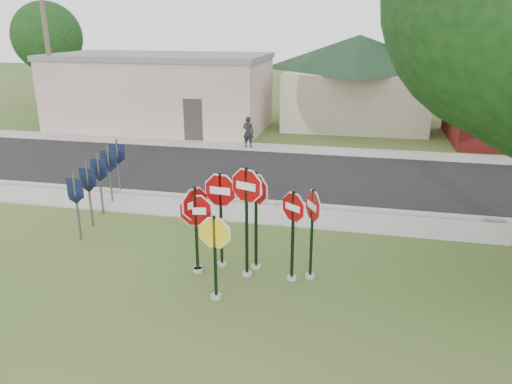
% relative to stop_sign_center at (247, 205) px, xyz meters
% --- Properties ---
extents(ground, '(120.00, 120.00, 0.00)m').
position_rel_stop_sign_center_xyz_m(ground, '(-0.11, -1.48, -1.82)').
color(ground, '#2D491B').
rests_on(ground, ground).
extents(sidewalk_near, '(60.00, 1.60, 0.06)m').
position_rel_stop_sign_center_xyz_m(sidewalk_near, '(-0.11, 4.02, -1.79)').
color(sidewalk_near, gray).
rests_on(sidewalk_near, ground).
extents(road, '(60.00, 7.00, 0.04)m').
position_rel_stop_sign_center_xyz_m(road, '(-0.11, 8.52, -1.80)').
color(road, black).
rests_on(road, ground).
extents(sidewalk_far, '(60.00, 1.60, 0.06)m').
position_rel_stop_sign_center_xyz_m(sidewalk_far, '(-0.11, 12.82, -1.79)').
color(sidewalk_far, gray).
rests_on(sidewalk_far, ground).
extents(curb, '(60.00, 0.20, 0.14)m').
position_rel_stop_sign_center_xyz_m(curb, '(-0.11, 5.02, -1.75)').
color(curb, gray).
rests_on(curb, ground).
extents(stop_sign_center, '(1.07, 0.39, 2.86)m').
position_rel_stop_sign_center_xyz_m(stop_sign_center, '(0.00, 0.00, 0.00)').
color(stop_sign_center, gray).
rests_on(stop_sign_center, ground).
extents(stop_sign_yellow, '(0.99, 0.24, 2.08)m').
position_rel_stop_sign_center_xyz_m(stop_sign_yellow, '(-0.42, -1.19, -0.60)').
color(stop_sign_yellow, gray).
rests_on(stop_sign_yellow, ground).
extents(stop_sign_left, '(1.08, 0.24, 2.17)m').
position_rel_stop_sign_center_xyz_m(stop_sign_left, '(-1.23, -0.09, -0.52)').
color(stop_sign_left, gray).
rests_on(stop_sign_left, ground).
extents(stop_sign_right, '(0.80, 0.58, 2.34)m').
position_rel_stop_sign_center_xyz_m(stop_sign_right, '(1.10, 0.02, -0.41)').
color(stop_sign_right, gray).
rests_on(stop_sign_right, ground).
extents(stop_sign_back_right, '(0.89, 0.62, 2.64)m').
position_rel_stop_sign_center_xyz_m(stop_sign_back_right, '(0.14, 0.41, -0.18)').
color(stop_sign_back_right, gray).
rests_on(stop_sign_back_right, ground).
extents(stop_sign_back_left, '(1.14, 0.24, 2.58)m').
position_rel_stop_sign_center_xyz_m(stop_sign_back_left, '(-0.74, 0.36, -0.20)').
color(stop_sign_back_left, gray).
rests_on(stop_sign_back_left, ground).
extents(stop_sign_far_right, '(0.54, 0.89, 2.37)m').
position_rel_stop_sign_center_xyz_m(stop_sign_far_right, '(1.52, 0.22, -0.38)').
color(stop_sign_far_right, gray).
rests_on(stop_sign_far_right, ground).
extents(stop_sign_far_left, '(0.55, 0.95, 2.31)m').
position_rel_stop_sign_center_xyz_m(stop_sign_far_left, '(-1.26, -0.03, -0.41)').
color(stop_sign_far_left, gray).
rests_on(stop_sign_far_left, ground).
extents(route_sign_row, '(1.43, 4.63, 2.00)m').
position_rel_stop_sign_center_xyz_m(route_sign_row, '(-5.51, 3.02, -0.60)').
color(route_sign_row, '#59595E').
rests_on(route_sign_row, ground).
extents(building_stucco, '(12.20, 6.20, 4.20)m').
position_rel_stop_sign_center_xyz_m(building_stucco, '(-9.11, 16.51, 0.33)').
color(building_stucco, beige).
rests_on(building_stucco, ground).
extents(building_house, '(11.60, 11.60, 6.20)m').
position_rel_stop_sign_center_xyz_m(building_house, '(1.89, 20.52, 1.83)').
color(building_house, beige).
rests_on(building_house, ground).
extents(utility_pole_near, '(2.20, 0.26, 9.50)m').
position_rel_stop_sign_center_xyz_m(utility_pole_near, '(-14.11, 13.72, 3.15)').
color(utility_pole_near, brown).
rests_on(utility_pole_near, ground).
extents(bg_tree_left, '(4.90, 4.90, 7.35)m').
position_rel_stop_sign_center_xyz_m(bg_tree_left, '(-20.11, 22.52, 3.06)').
color(bg_tree_left, black).
rests_on(bg_tree_left, ground).
extents(pedestrian, '(0.60, 0.44, 1.52)m').
position_rel_stop_sign_center_xyz_m(pedestrian, '(-2.98, 12.63, -1.00)').
color(pedestrian, black).
rests_on(pedestrian, sidewalk_far).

